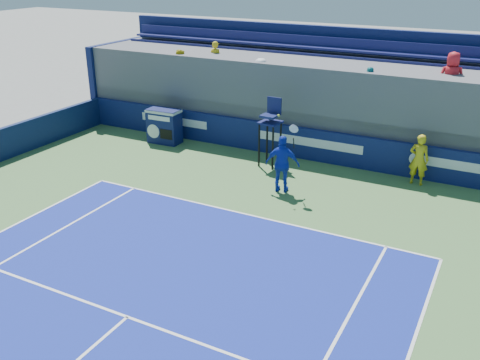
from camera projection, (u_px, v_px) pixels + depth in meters
The scene contains 6 objects.
ball_person at pixel (419, 159), 17.48m from camera, with size 0.63×0.41×1.73m, color gold.
back_hoarding at pixel (310, 144), 19.73m from camera, with size 20.40×0.21×1.20m.
match_clock at pixel (164, 125), 21.50m from camera, with size 1.35×0.78×1.40m.
umpire_chair at pixel (271, 125), 18.83m from camera, with size 0.76×0.76×2.48m.
tennis_player at pixel (283, 164), 16.90m from camera, with size 1.16×0.67×2.57m.
stadium_seating at pixel (331, 99), 20.92m from camera, with size 21.00×4.05×5.09m.
Camera 1 is at (6.38, -0.68, 7.00)m, focal length 40.00 mm.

